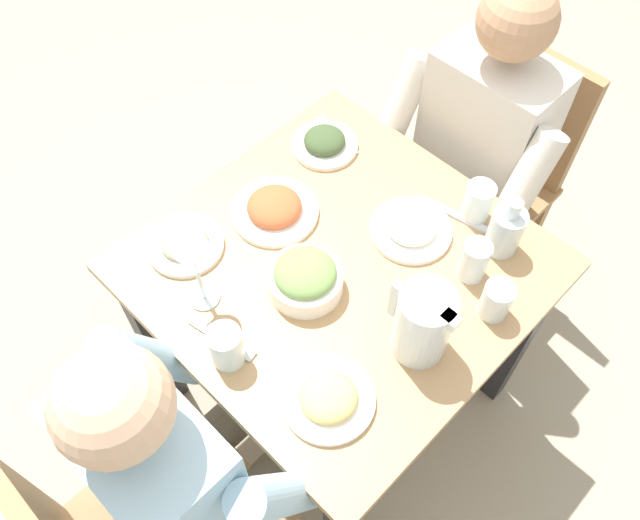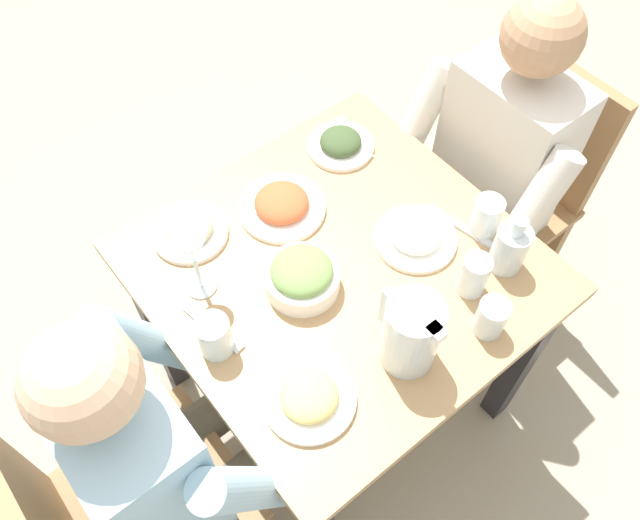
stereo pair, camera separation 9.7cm
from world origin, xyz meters
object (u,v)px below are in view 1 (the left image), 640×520
plate_dolmas (325,142)px  water_glass_far_right (496,300)px  dining_table (338,293)px  chair_near (491,168)px  wine_glass (195,263)px  oil_carafe (505,232)px  salad_bowl (305,277)px  water_glass_center (226,346)px  diner_far (204,453)px  plate_beans (185,243)px  diner_near (458,171)px  plate_rice_curry (274,208)px  plate_fries (328,397)px  water_glass_far_left (474,260)px  plate_yoghurt (411,227)px  water_pitcher (423,323)px  water_glass_near_left (478,202)px

plate_dolmas → water_glass_far_right: (-0.61, 0.10, 0.03)m
dining_table → chair_near: (0.02, -0.71, -0.10)m
dining_table → wine_glass: 0.43m
water_glass_far_right → oil_carafe: bearing=-59.4°
salad_bowl → water_glass_center: (-0.01, 0.24, 0.01)m
diner_far → plate_beans: 0.48m
water_glass_far_right → diner_near: bearing=-45.6°
diner_far → water_glass_center: (0.09, -0.16, 0.15)m
dining_table → plate_rice_curry: plate_rice_curry is taller
oil_carafe → water_glass_far_right: bearing=120.6°
diner_far → plate_fries: size_ratio=6.12×
water_glass_far_left → diner_far: bearing=78.1°
plate_yoghurt → water_glass_far_right: (-0.27, 0.04, 0.03)m
water_glass_far_left → plate_fries: bearing=87.9°
diner_near → water_glass_far_left: size_ratio=11.08×
plate_yoghurt → oil_carafe: 0.22m
diner_near → water_glass_center: 0.85m
dining_table → water_glass_center: water_glass_center is taller
plate_fries → oil_carafe: size_ratio=1.18×
dining_table → water_glass_far_left: 0.36m
plate_rice_curry → water_glass_far_left: bearing=-156.4°
oil_carafe → wine_glass: bearing=56.4°
water_pitcher → plate_yoghurt: water_pitcher is taller
oil_carafe → diner_near: bearing=-37.9°
diner_far → water_glass_near_left: diner_far is taller
water_glass_far_left → oil_carafe: (-0.00, -0.11, 0.00)m
plate_dolmas → oil_carafe: bearing=-173.3°
plate_fries → water_glass_far_left: size_ratio=1.81×
dining_table → plate_fries: plate_fries is taller
plate_fries → plate_dolmas: bearing=-44.9°
plate_rice_curry → plate_yoghurt: bearing=-145.1°
water_glass_center → water_glass_far_right: bearing=-124.4°
plate_rice_curry → chair_near: bearing=-105.4°
plate_dolmas → plate_rice_curry: bearing=105.8°
water_pitcher → salad_bowl: bearing=13.9°
water_pitcher → wine_glass: bearing=30.8°
plate_fries → water_glass_far_right: size_ratio=2.09×
salad_bowl → oil_carafe: (-0.25, -0.40, 0.01)m
water_pitcher → plate_rice_curry: bearing=-3.6°
water_glass_center → plate_dolmas: bearing=-64.1°
water_glass_near_left → wine_glass: wine_glass is taller
water_glass_far_left → water_glass_far_right: bearing=154.5°
plate_dolmas → water_glass_center: 0.65m
dining_table → water_glass_center: 0.39m
water_glass_center → water_glass_near_left: water_glass_near_left is taller
chair_near → water_glass_far_left: size_ratio=8.33×
salad_bowl → water_glass_far_right: bearing=-143.8°
plate_yoghurt → plate_beans: plate_yoghurt is taller
diner_far → water_glass_near_left: (-0.05, -0.83, 0.15)m
salad_bowl → plate_beans: 0.31m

